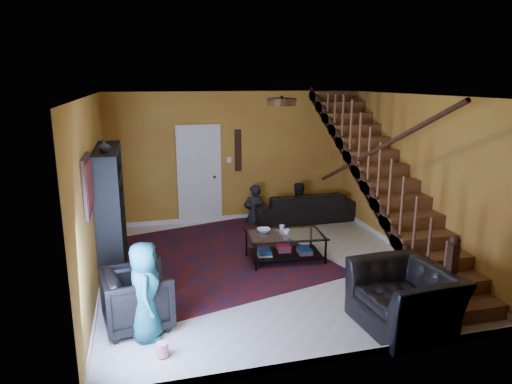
{
  "coord_description": "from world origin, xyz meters",
  "views": [
    {
      "loc": [
        -1.92,
        -6.82,
        3.03
      ],
      "look_at": [
        -0.05,
        0.4,
        1.19
      ],
      "focal_mm": 32.0,
      "sensor_mm": 36.0,
      "label": 1
    }
  ],
  "objects_px": {
    "coffee_table": "(285,245)",
    "armchair_left": "(137,298)",
    "bookshelf": "(112,212)",
    "sofa": "(302,206)",
    "armchair_right": "(405,298)"
  },
  "relations": [
    {
      "from": "bookshelf",
      "to": "coffee_table",
      "type": "bearing_deg",
      "value": -8.51
    },
    {
      "from": "bookshelf",
      "to": "sofa",
      "type": "height_order",
      "value": "bookshelf"
    },
    {
      "from": "bookshelf",
      "to": "armchair_left",
      "type": "distance_m",
      "value": 2.11
    },
    {
      "from": "sofa",
      "to": "armchair_left",
      "type": "xyz_separation_m",
      "value": [
        -3.55,
        -3.69,
        0.05
      ]
    },
    {
      "from": "bookshelf",
      "to": "coffee_table",
      "type": "xyz_separation_m",
      "value": [
        2.81,
        -0.42,
        -0.68
      ]
    },
    {
      "from": "bookshelf",
      "to": "coffee_table",
      "type": "distance_m",
      "value": 2.93
    },
    {
      "from": "bookshelf",
      "to": "sofa",
      "type": "relative_size",
      "value": 0.92
    },
    {
      "from": "coffee_table",
      "to": "armchair_right",
      "type": "bearing_deg",
      "value": -72.36
    },
    {
      "from": "armchair_left",
      "to": "coffee_table",
      "type": "xyz_separation_m",
      "value": [
        2.46,
        1.57,
        -0.09
      ]
    },
    {
      "from": "bookshelf",
      "to": "armchair_left",
      "type": "xyz_separation_m",
      "value": [
        0.35,
        -1.99,
        -0.59
      ]
    },
    {
      "from": "sofa",
      "to": "coffee_table",
      "type": "height_order",
      "value": "sofa"
    },
    {
      "from": "armchair_right",
      "to": "bookshelf",
      "type": "bearing_deg",
      "value": -132.47
    },
    {
      "from": "armchair_right",
      "to": "coffee_table",
      "type": "xyz_separation_m",
      "value": [
        -0.77,
        2.43,
        -0.11
      ]
    },
    {
      "from": "coffee_table",
      "to": "armchair_left",
      "type": "bearing_deg",
      "value": -147.38
    },
    {
      "from": "bookshelf",
      "to": "coffee_table",
      "type": "height_order",
      "value": "bookshelf"
    }
  ]
}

